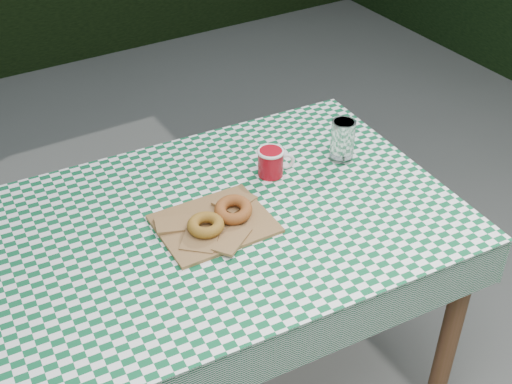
# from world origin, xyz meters

# --- Properties ---
(table) EXTENTS (1.35, 0.95, 0.75)m
(table) POSITION_xyz_m (0.17, 0.03, 0.38)
(table) COLOR brown
(table) RESTS_ON ground
(tablecloth) EXTENTS (1.38, 0.97, 0.01)m
(tablecloth) POSITION_xyz_m (0.17, 0.03, 0.75)
(tablecloth) COLOR #0D532D
(tablecloth) RESTS_ON table
(paper_bag) EXTENTS (0.31, 0.25, 0.02)m
(paper_bag) POSITION_xyz_m (0.15, 0.01, 0.76)
(paper_bag) COLOR olive
(paper_bag) RESTS_ON tablecloth
(bagel_front) EXTENTS (0.12, 0.12, 0.03)m
(bagel_front) POSITION_xyz_m (0.11, -0.01, 0.79)
(bagel_front) COLOR #98661F
(bagel_front) RESTS_ON paper_bag
(bagel_back) EXTENTS (0.15, 0.15, 0.03)m
(bagel_back) POSITION_xyz_m (0.21, 0.01, 0.79)
(bagel_back) COLOR brown
(bagel_back) RESTS_ON paper_bag
(coffee_mug) EXTENTS (0.20, 0.20, 0.09)m
(coffee_mug) POSITION_xyz_m (0.41, 0.14, 0.80)
(coffee_mug) COLOR maroon
(coffee_mug) RESTS_ON tablecloth
(drinking_glass) EXTENTS (0.09, 0.09, 0.13)m
(drinking_glass) POSITION_xyz_m (0.65, 0.10, 0.82)
(drinking_glass) COLOR white
(drinking_glass) RESTS_ON tablecloth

